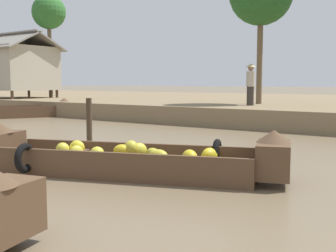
# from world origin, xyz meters

# --- Properties ---
(ground_plane) EXTENTS (300.00, 300.00, 0.00)m
(ground_plane) POSITION_xyz_m (0.00, 10.00, 0.00)
(ground_plane) COLOR #726047
(riverbank_strip) EXTENTS (160.00, 20.00, 0.70)m
(riverbank_strip) POSITION_xyz_m (0.00, 22.67, 0.35)
(riverbank_strip) COLOR #7F6B4C
(riverbank_strip) RESTS_ON ground
(banana_boat) EXTENTS (5.63, 2.86, 0.87)m
(banana_boat) POSITION_xyz_m (0.88, 4.94, 0.29)
(banana_boat) COLOR brown
(banana_boat) RESTS_ON ground
(cargo_boat_upstream) EXTENTS (2.92, 4.59, 0.87)m
(cargo_boat_upstream) POSITION_xyz_m (-11.21, 11.47, 0.30)
(cargo_boat_upstream) COLOR brown
(cargo_boat_upstream) RESTS_ON ground
(stilt_house_left) EXTENTS (3.78, 4.02, 3.89)m
(stilt_house_left) POSITION_xyz_m (-16.02, 15.14, 2.52)
(stilt_house_left) COLOR #4C3826
(stilt_house_left) RESTS_ON riverbank_strip
(palm_tree_far) EXTENTS (2.04, 2.04, 6.17)m
(palm_tree_far) POSITION_xyz_m (-15.26, 16.74, 5.77)
(palm_tree_far) COLOR brown
(palm_tree_far) RESTS_ON riverbank_strip
(vendor_person) EXTENTS (0.44, 0.44, 1.66)m
(vendor_person) POSITION_xyz_m (-1.32, 15.13, 1.63)
(vendor_person) COLOR #332D28
(vendor_person) RESTS_ON riverbank_strip
(mooring_post) EXTENTS (0.14, 0.14, 1.23)m
(mooring_post) POSITION_xyz_m (-1.92, 6.83, 0.62)
(mooring_post) COLOR #423323
(mooring_post) RESTS_ON ground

